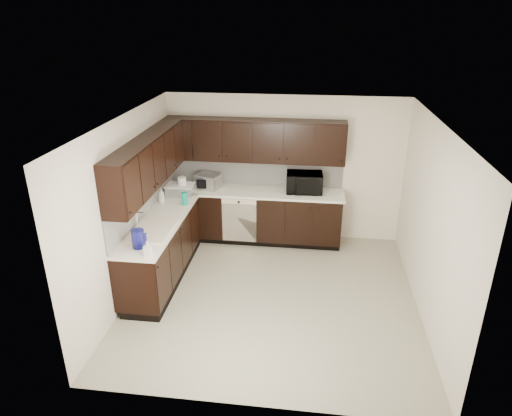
{
  "coord_description": "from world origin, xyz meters",
  "views": [
    {
      "loc": [
        0.46,
        -5.46,
        3.71
      ],
      "look_at": [
        -0.31,
        0.6,
        1.09
      ],
      "focal_mm": 32.0,
      "sensor_mm": 36.0,
      "label": 1
    }
  ],
  "objects_px": {
    "storage_bin": "(180,190)",
    "blue_pitcher": "(138,239)",
    "sink": "(153,234)",
    "toaster_oven": "(208,181)",
    "microwave": "(304,183)"
  },
  "relations": [
    {
      "from": "microwave",
      "to": "storage_bin",
      "type": "xyz_separation_m",
      "value": [
        -2.02,
        -0.38,
        -0.08
      ]
    },
    {
      "from": "microwave",
      "to": "storage_bin",
      "type": "distance_m",
      "value": 2.06
    },
    {
      "from": "storage_bin",
      "to": "toaster_oven",
      "type": "bearing_deg",
      "value": 42.39
    },
    {
      "from": "sink",
      "to": "toaster_oven",
      "type": "distance_m",
      "value": 1.77
    },
    {
      "from": "microwave",
      "to": "blue_pitcher",
      "type": "relative_size",
      "value": 2.43
    },
    {
      "from": "sink",
      "to": "toaster_oven",
      "type": "relative_size",
      "value": 2.09
    },
    {
      "from": "toaster_oven",
      "to": "blue_pitcher",
      "type": "height_order",
      "value": "toaster_oven"
    },
    {
      "from": "storage_bin",
      "to": "blue_pitcher",
      "type": "bearing_deg",
      "value": -90.49
    },
    {
      "from": "toaster_oven",
      "to": "blue_pitcher",
      "type": "bearing_deg",
      "value": -80.84
    },
    {
      "from": "blue_pitcher",
      "to": "storage_bin",
      "type": "bearing_deg",
      "value": 105.96
    },
    {
      "from": "toaster_oven",
      "to": "blue_pitcher",
      "type": "relative_size",
      "value": 1.6
    },
    {
      "from": "microwave",
      "to": "storage_bin",
      "type": "relative_size",
      "value": 1.39
    },
    {
      "from": "sink",
      "to": "toaster_oven",
      "type": "bearing_deg",
      "value": 76.91
    },
    {
      "from": "sink",
      "to": "microwave",
      "type": "relative_size",
      "value": 1.38
    },
    {
      "from": "storage_bin",
      "to": "blue_pitcher",
      "type": "height_order",
      "value": "blue_pitcher"
    }
  ]
}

